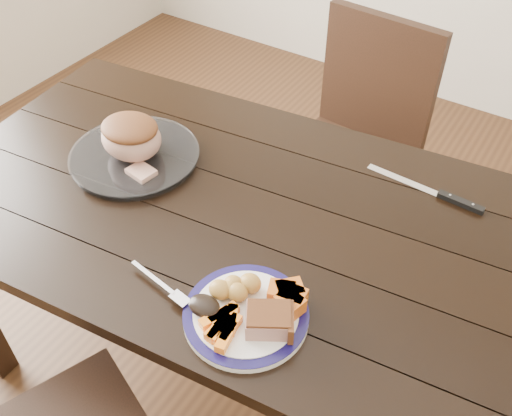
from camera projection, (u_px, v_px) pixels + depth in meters
The scene contains 15 objects.
ground at pixel (240, 364), 1.96m from camera, with size 4.00×4.00×0.00m, color #472B16.
dining_table at pixel (235, 231), 1.51m from camera, with size 1.69×1.07×0.75m.
chair_far at pixel (356, 136), 2.04m from camera, with size 0.45×0.46×0.93m.
dinner_plate at pixel (246, 315), 1.19m from camera, with size 0.26×0.26×0.02m, color white.
plate_rim at pixel (246, 313), 1.19m from camera, with size 0.26×0.26×0.02m, color #120D43.
serving_platter at pixel (135, 157), 1.58m from camera, with size 0.35×0.35×0.02m, color white.
pork_slice at pixel (269, 320), 1.14m from camera, with size 0.09×0.07×0.04m, color tan.
roasted_potatoes at pixel (235, 288), 1.21m from camera, with size 0.09×0.09×0.04m.
carrot_batons at pixel (223, 325), 1.15m from camera, with size 0.09×0.11×0.02m.
pumpkin_wedges at pixel (288, 297), 1.19m from camera, with size 0.10×0.09×0.04m.
dark_mushroom at pixel (204, 306), 1.18m from camera, with size 0.07×0.05×0.03m, color black.
fork at pixel (163, 286), 1.23m from camera, with size 0.18×0.04×0.00m.
roast_joint at pixel (131, 138), 1.53m from camera, with size 0.17×0.15×0.11m, color tan.
cut_slice at pixel (141, 172), 1.50m from camera, with size 0.07×0.06×0.02m, color tan.
carving_knife at pixel (446, 196), 1.46m from camera, with size 0.32×0.04×0.01m.
Camera 1 is at (0.62, -0.85, 1.74)m, focal length 40.00 mm.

